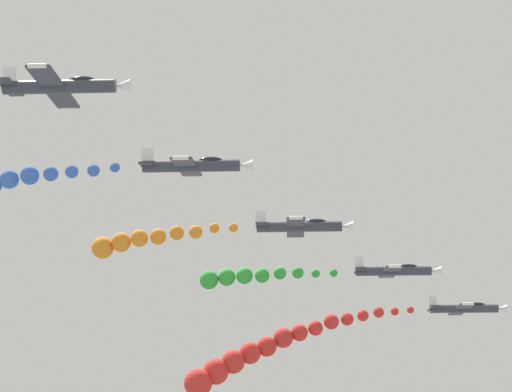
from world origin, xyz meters
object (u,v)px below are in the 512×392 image
at_px(airplane_lead, 465,308).
at_px(airplane_right_outer, 61,86).
at_px(airplane_right_inner, 301,226).
at_px(airplane_left_outer, 193,166).
at_px(airplane_left_inner, 395,271).

relative_size(airplane_lead, airplane_right_outer, 1.00).
bearing_deg(airplane_right_outer, airplane_lead, 141.75).
relative_size(airplane_right_inner, airplane_right_outer, 1.00).
bearing_deg(airplane_lead, airplane_left_outer, -38.69).
bearing_deg(airplane_left_outer, airplane_left_inner, 141.20).
height_order(airplane_lead, airplane_right_outer, airplane_right_outer).
bearing_deg(airplane_left_outer, airplane_lead, 141.31).
xyz_separation_m(airplane_right_inner, airplane_right_outer, (25.83, -19.27, 3.79)).
relative_size(airplane_left_inner, airplane_right_inner, 1.00).
xyz_separation_m(airplane_lead, airplane_left_outer, (40.31, -32.28, 5.10)).
height_order(airplane_right_inner, airplane_right_outer, airplane_right_outer).
relative_size(airplane_lead, airplane_left_inner, 1.00).
bearing_deg(airplane_right_outer, airplane_left_outer, 143.21).
bearing_deg(airplane_right_inner, airplane_left_inner, 139.14).
distance_m(airplane_left_inner, airplane_left_outer, 34.32).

